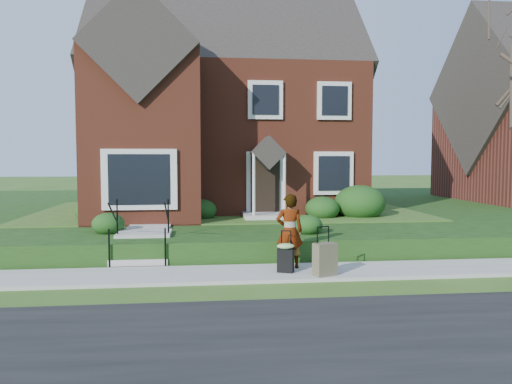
{
  "coord_description": "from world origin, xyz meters",
  "views": [
    {
      "loc": [
        -0.99,
        -11.03,
        2.66
      ],
      "look_at": [
        0.45,
        2.0,
        1.74
      ],
      "focal_mm": 35.0,
      "sensor_mm": 36.0,
      "label": 1
    }
  ],
  "objects": [
    {
      "name": "suitcase_black",
      "position": [
        0.88,
        -0.14,
        0.45
      ],
      "size": [
        0.48,
        0.44,
        0.94
      ],
      "rotation": [
        0.0,
        0.0,
        -0.39
      ],
      "color": "black",
      "rests_on": "sidewalk"
    },
    {
      "name": "foundation_shrubs",
      "position": [
        1.47,
        5.16,
        1.1
      ],
      "size": [
        10.25,
        4.77,
        1.23
      ],
      "color": "#163810",
      "rests_on": "terrace"
    },
    {
      "name": "walkway",
      "position": [
        -2.5,
        5.0,
        0.63
      ],
      "size": [
        1.2,
        6.0,
        0.06
      ],
      "primitive_type": "cube",
      "color": "#9E9B93",
      "rests_on": "terrace"
    },
    {
      "name": "main_house",
      "position": [
        -0.21,
        9.61,
        5.26
      ],
      "size": [
        10.4,
        10.2,
        9.4
      ],
      "color": "maroon",
      "rests_on": "terrace"
    },
    {
      "name": "suitcase_olive",
      "position": [
        1.68,
        -0.53,
        0.44
      ],
      "size": [
        0.56,
        0.44,
        1.07
      ],
      "rotation": [
        0.0,
        0.0,
        0.37
      ],
      "color": "brown",
      "rests_on": "sidewalk"
    },
    {
      "name": "ground",
      "position": [
        0.0,
        0.0,
        0.0
      ],
      "size": [
        120.0,
        120.0,
        0.0
      ],
      "primitive_type": "plane",
      "color": "#2D5119",
      "rests_on": "ground"
    },
    {
      "name": "terrace",
      "position": [
        4.0,
        10.9,
        0.3
      ],
      "size": [
        44.0,
        20.0,
        0.6
      ],
      "primitive_type": "cube",
      "color": "#16330D",
      "rests_on": "ground"
    },
    {
      "name": "sidewalk",
      "position": [
        0.0,
        0.0,
        0.04
      ],
      "size": [
        60.0,
        1.6,
        0.08
      ],
      "primitive_type": "cube",
      "color": "#9E9B93",
      "rests_on": "ground"
    },
    {
      "name": "street",
      "position": [
        0.0,
        -5.0,
        0.01
      ],
      "size": [
        60.0,
        6.0,
        0.01
      ],
      "primitive_type": "cube",
      "color": "black",
      "rests_on": "ground"
    },
    {
      "name": "woman",
      "position": [
        1.04,
        0.31,
        0.95
      ],
      "size": [
        0.65,
        0.44,
        1.73
      ],
      "primitive_type": "imported",
      "rotation": [
        0.0,
        0.0,
        3.09
      ],
      "color": "#999999",
      "rests_on": "sidewalk"
    },
    {
      "name": "front_steps",
      "position": [
        -2.5,
        1.84,
        0.47
      ],
      "size": [
        1.4,
        2.02,
        1.5
      ],
      "color": "#9E9B93",
      "rests_on": "ground"
    }
  ]
}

